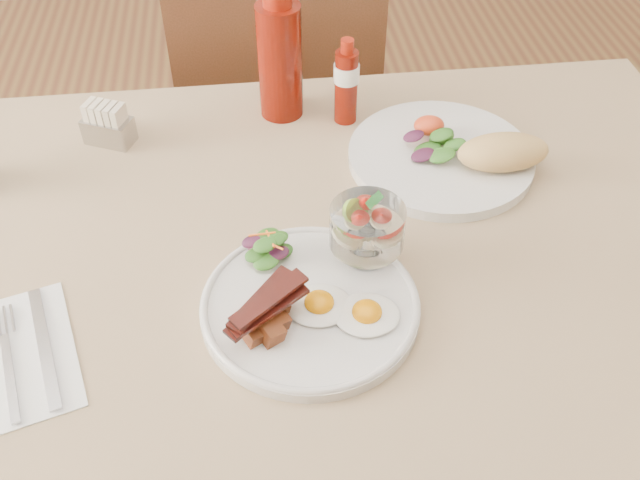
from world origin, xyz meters
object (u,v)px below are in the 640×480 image
at_px(main_plate, 310,306).
at_px(sugar_caddy, 108,126).
at_px(second_plate, 455,154).
at_px(ketchup_bottle, 280,59).
at_px(table, 309,289).
at_px(chair_far, 278,115).
at_px(hot_sauce_bottle, 346,82).
at_px(fruit_cup, 367,227).

xyz_separation_m(main_plate, sugar_caddy, (-0.29, 0.40, 0.02)).
xyz_separation_m(second_plate, ketchup_bottle, (-0.26, 0.18, 0.08)).
relative_size(table, chair_far, 1.43).
bearing_deg(hot_sauce_bottle, table, -107.61).
distance_m(fruit_cup, second_plate, 0.28).
bearing_deg(chair_far, hot_sauce_bottle, -75.11).
relative_size(table, sugar_caddy, 15.01).
xyz_separation_m(fruit_cup, sugar_caddy, (-0.37, 0.33, -0.04)).
height_order(ketchup_bottle, hot_sauce_bottle, ketchup_bottle).
relative_size(table, hot_sauce_bottle, 8.88).
bearing_deg(second_plate, main_plate, -133.37).
distance_m(hot_sauce_bottle, sugar_caddy, 0.40).
distance_m(chair_far, ketchup_bottle, 0.46).
bearing_deg(chair_far, sugar_caddy, -128.17).
relative_size(chair_far, fruit_cup, 9.31).
bearing_deg(chair_far, table, -90.00).
xyz_separation_m(chair_far, sugar_caddy, (-0.30, -0.38, 0.26)).
distance_m(second_plate, hot_sauce_bottle, 0.22).
xyz_separation_m(table, ketchup_bottle, (-0.01, 0.34, 0.19)).
relative_size(ketchup_bottle, sugar_caddy, 2.47).
height_order(chair_far, main_plate, chair_far).
height_order(main_plate, second_plate, second_plate).
height_order(table, main_plate, main_plate).
relative_size(fruit_cup, second_plate, 0.33).
bearing_deg(chair_far, ketchup_bottle, -91.66).
bearing_deg(fruit_cup, table, 148.07).
bearing_deg(sugar_caddy, hot_sauce_bottle, 26.97).
bearing_deg(main_plate, second_plate, 46.63).
bearing_deg(sugar_caddy, main_plate, -30.01).
bearing_deg(sugar_caddy, chair_far, 76.40).
distance_m(main_plate, fruit_cup, 0.13).
bearing_deg(main_plate, hot_sauce_bottle, 75.72).
bearing_deg(second_plate, hot_sauce_bottle, 137.01).
relative_size(second_plate, ketchup_bottle, 1.38).
distance_m(chair_far, second_plate, 0.61).
height_order(table, ketchup_bottle, ketchup_bottle).
height_order(chair_far, sugar_caddy, chair_far).
bearing_deg(hot_sauce_bottle, chair_far, 104.89).
relative_size(table, ketchup_bottle, 6.09).
bearing_deg(table, ketchup_bottle, 91.60).
height_order(main_plate, fruit_cup, fruit_cup).
xyz_separation_m(chair_far, second_plate, (0.25, -0.50, 0.25)).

